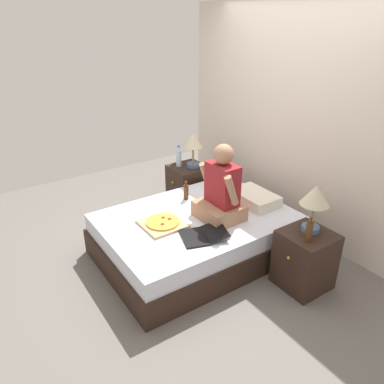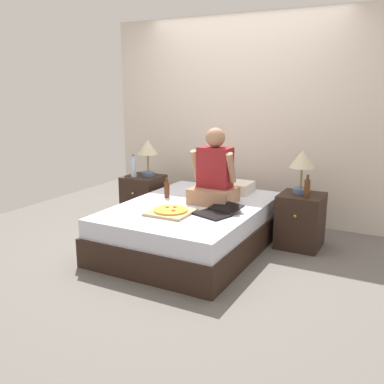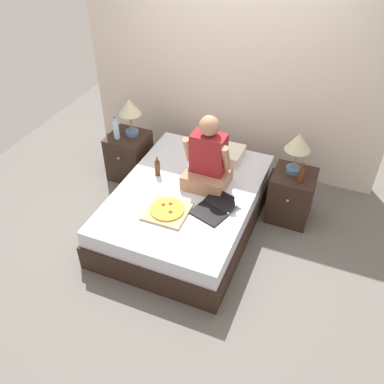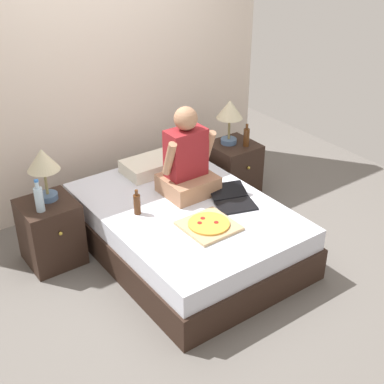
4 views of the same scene
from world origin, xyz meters
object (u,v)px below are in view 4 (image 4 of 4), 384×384
Objects in this scene: nightstand_left at (51,232)px; laptop at (233,200)px; lamp_on_left_nightstand at (43,163)px; nightstand_right at (233,169)px; lamp_on_right_nightstand at (230,112)px; beer_bottle at (246,137)px; beer_bottle_on_bed at (137,204)px; pizza_box at (209,225)px; person_seated at (187,162)px; water_bottle at (39,199)px; bed at (185,229)px.

nightstand_left is 1.15× the size of laptop.
nightstand_left is 0.61m from lamp_on_left_nightstand.
nightstand_right is 0.61m from lamp_on_right_nightstand.
beer_bottle is at bearing -4.28° from lamp_on_left_nightstand.
lamp_on_left_nightstand is 2.05× the size of beer_bottle_on_bed.
nightstand_right is at bearing 42.22° from pizza_box.
lamp_on_right_nightstand is 0.58× the size of person_seated.
person_seated reaches higher than pizza_box.
person_seated reaches higher than beer_bottle.
water_bottle is at bearing 140.84° from pizza_box.
nightstand_left is 1.34m from pizza_box.
nightstand_right is at bearing 29.11° from bed.
lamp_on_right_nightstand reaches higher than nightstand_right.
beer_bottle is at bearing -54.99° from nightstand_right.
beer_bottle is at bearing -56.31° from lamp_on_right_nightstand.
beer_bottle is (2.04, -0.10, 0.38)m from nightstand_left.
pizza_box is (-0.99, -0.98, -0.41)m from lamp_on_right_nightstand.
water_bottle reaches higher than nightstand_left.
bed is 0.58m from person_seated.
nightstand_left is 1.97m from nightstand_right.
nightstand_left is at bearing 144.79° from beer_bottle_on_bed.
lamp_on_right_nightstand reaches higher than beer_bottle_on_bed.
bed is at bearing -18.02° from beer_bottle_on_bed.
beer_bottle_on_bed is at bearing 124.66° from pizza_box.
beer_bottle is (1.06, 0.45, 0.43)m from bed.
beer_bottle reaches higher than pizza_box.
person_seated reaches higher than lamp_on_right_nightstand.
pizza_box is at bearing -44.36° from nightstand_left.
bed is 4.36× the size of lamp_on_left_nightstand.
laptop is 1.21× the size of pizza_box.
lamp_on_right_nightstand is 1.96× the size of beer_bottle.
water_bottle is 0.61× the size of lamp_on_right_nightstand.
beer_bottle is at bearing -2.80° from nightstand_left.
nightstand_left is 1.55m from laptop.
laptop is at bearing -31.31° from lamp_on_left_nightstand.
pizza_box is at bearing -142.84° from beer_bottle.
water_bottle is (-0.12, -0.14, -0.22)m from lamp_on_left_nightstand.
nightstand_left is at bearing 48.35° from water_bottle.
lamp_on_left_nightstand reaches higher than pizza_box.
lamp_on_right_nightstand reaches higher than nightstand_left.
bed is at bearing 84.44° from pizza_box.
nightstand_left is 1.26× the size of lamp_on_right_nightstand.
lamp_on_right_nightstand is 1.11× the size of pizza_box.
lamp_on_right_nightstand is 0.91× the size of laptop.
bed is at bearing -32.35° from lamp_on_left_nightstand.
lamp_on_left_nightstand is 1.96× the size of beer_bottle.
nightstand_right is 2.46× the size of beer_bottle.
beer_bottle_on_bed is at bearing -162.84° from nightstand_right.
beer_bottle is at bearing 12.65° from beer_bottle_on_bed.
lamp_on_left_nightstand is at bearing 180.00° from lamp_on_right_nightstand.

